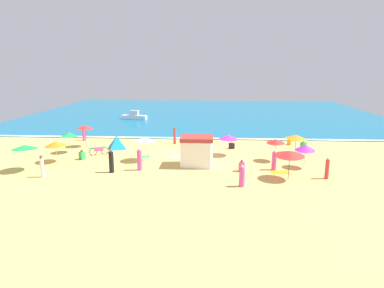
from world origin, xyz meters
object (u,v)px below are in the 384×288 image
Objects in this scene: beachgoer_3 at (84,134)px; beach_umbrella_3 at (276,141)px; beach_umbrella_2 at (56,144)px; beach_umbrella_6 at (69,135)px; beachgoer_2 at (242,177)px; beachgoer_1 at (232,146)px; beachgoer_7 at (274,161)px; beach_umbrella_0 at (145,139)px; beach_tent at (117,142)px; beach_umbrella_8 at (305,147)px; beachgoer_8 at (139,160)px; beachgoer_4 at (242,166)px; beach_umbrella_9 at (85,127)px; beachgoer_10 at (82,155)px; beachgoer_5 at (175,136)px; lifeguard_cabana at (197,151)px; beachgoer_6 at (289,142)px; parked_bicycle at (99,151)px; beach_umbrella_5 at (24,147)px; beachgoer_11 at (327,168)px; small_boat_0 at (134,116)px; beach_umbrella_4 at (296,137)px; beachgoer_12 at (111,162)px; beachgoer_0 at (303,145)px; beachgoer_9 at (42,166)px; beach_umbrella_1 at (290,153)px; beach_umbrella_7 at (228,137)px.

beach_umbrella_3 is at bearing -19.60° from beachgoer_3.
beach_umbrella_6 reaches higher than beach_umbrella_2.
beachgoer_1 is at bearing 90.57° from beachgoer_2.
beach_umbrella_0 is at bearing 169.31° from beachgoer_7.
beach_umbrella_8 is at bearing -17.86° from beach_tent.
beachgoer_8 reaches higher than beach_tent.
beachgoer_4 is 0.52× the size of beachgoer_8.
beachgoer_1 is (15.80, 5.93, -1.35)m from beach_umbrella_2.
beachgoer_10 is at bearing -73.31° from beach_umbrella_9.
beach_umbrella_6 is 1.14× the size of beachgoer_5.
lifeguard_cabana reaches higher than beachgoer_6.
lifeguard_cabana is 12.50m from beach_umbrella_2.
lifeguard_cabana is 10.04m from parked_bicycle.
beach_tent is at bearing -171.18° from beachgoer_6.
beachgoer_4 is (17.49, 0.91, -1.57)m from beach_umbrella_5.
beachgoer_10 is at bearing -178.11° from beach_umbrella_3.
lifeguard_cabana is 1.04× the size of beach_umbrella_0.
beachgoer_8 is 14.65m from beachgoer_11.
beach_umbrella_2 is at bearing -138.11° from parked_bicycle.
beachgoer_7 is (14.91, -6.42, 0.12)m from beach_tent.
beachgoer_8 is (0.09, -2.84, -1.11)m from beach_umbrella_0.
beachgoer_4 is 11.52m from beachgoer_5.
beachgoer_3 is (-1.31, 2.81, -1.32)m from beach_umbrella_9.
small_boat_0 reaches higher than beachgoer_4.
beach_umbrella_0 is 1.55× the size of beachgoer_3.
lifeguard_cabana is 13.57m from beach_umbrella_9.
beachgoer_2 is 6.88m from beachgoer_11.
parked_bicycle is 1.73× the size of beachgoer_10.
beachgoer_8 is at bearing -33.00° from beach_umbrella_6.
beach_umbrella_4 is 17.47m from beachgoer_12.
beachgoer_7 and beachgoer_11 have the same top height.
beach_umbrella_3 is (6.92, 1.78, 0.55)m from lifeguard_cabana.
beach_umbrella_0 reaches higher than beachgoer_6.
beach_umbrella_8 is (22.81, 2.24, -0.24)m from beach_umbrella_5.
beach_umbrella_9 reaches higher than beachgoer_0.
beachgoer_9 is at bearing -87.85° from beach_umbrella_9.
lifeguard_cabana is 1.03× the size of beach_umbrella_2.
beachgoer_4 is at bearing 152.94° from beach_umbrella_1.
beach_umbrella_0 reaches higher than beach_umbrella_5.
beach_tent is 1.20× the size of beachgoer_8.
beach_umbrella_2 is 1.43× the size of beachgoer_5.
beachgoer_1 is 11.19m from beachgoer_8.
beachgoer_5 is 2.37× the size of beachgoer_6.
beachgoer_9 is 1.02× the size of beachgoer_11.
beachgoer_2 is at bearing -85.96° from beach_umbrella_7.
beachgoer_10 is (1.50, -4.99, -1.71)m from beach_umbrella_9.
beach_umbrella_6 is at bearing -94.24° from small_boat_0.
beachgoer_8 is (-15.40, -8.56, 0.53)m from beachgoer_0.
beach_umbrella_5 reaches higher than beachgoer_1.
beachgoer_9 reaches higher than small_boat_0.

